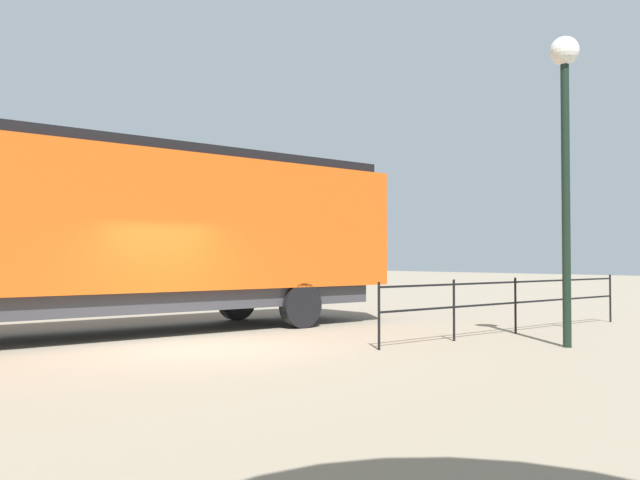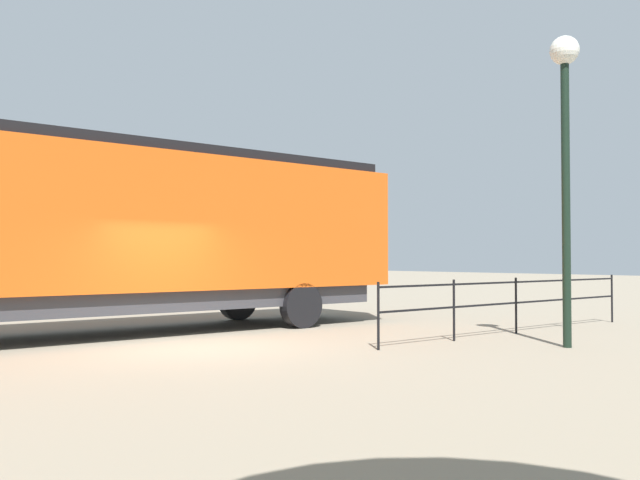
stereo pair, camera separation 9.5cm
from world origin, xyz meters
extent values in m
plane|color=gray|center=(0.00, 0.00, 0.00)|extent=(120.00, 120.00, 0.00)
cube|color=#D15114|center=(-3.04, -1.29, 2.50)|extent=(3.17, 15.84, 3.00)
cube|color=black|center=(-3.04, 5.51, 2.05)|extent=(3.04, 2.25, 2.10)
cube|color=black|center=(-3.04, -1.29, 4.12)|extent=(2.85, 15.21, 0.24)
cube|color=#38383D|center=(-3.04, -1.29, 0.78)|extent=(2.85, 14.58, 0.45)
cylinder|color=black|center=(-4.48, 3.78, 0.55)|extent=(0.30, 1.10, 1.10)
cylinder|color=black|center=(-1.61, 3.78, 0.55)|extent=(0.30, 1.10, 1.10)
cylinder|color=black|center=(4.49, 5.49, 2.78)|extent=(0.16, 0.16, 5.55)
sphere|color=silver|center=(4.49, 5.49, 5.72)|extent=(0.56, 0.56, 0.56)
cube|color=black|center=(2.46, 6.79, 1.16)|extent=(0.04, 8.69, 0.04)
cube|color=black|center=(2.46, 6.79, 0.70)|extent=(0.04, 8.69, 0.04)
cylinder|color=black|center=(2.46, 2.44, 0.63)|extent=(0.05, 0.05, 1.27)
cylinder|color=black|center=(2.46, 4.61, 0.63)|extent=(0.05, 0.05, 1.27)
cylinder|color=black|center=(2.46, 6.79, 0.63)|extent=(0.05, 0.05, 1.27)
cylinder|color=black|center=(2.46, 8.96, 0.63)|extent=(0.05, 0.05, 1.27)
cylinder|color=black|center=(2.46, 11.13, 0.63)|extent=(0.05, 0.05, 1.27)
camera|label=1|loc=(11.51, -6.53, 1.70)|focal=38.26mm
camera|label=2|loc=(11.57, -6.45, 1.70)|focal=38.26mm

